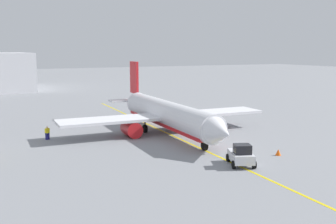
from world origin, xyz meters
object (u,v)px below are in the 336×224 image
(airplane, at_px, (166,115))
(safety_cone_wingtip, at_px, (278,152))
(pushback_tug, at_px, (241,155))
(safety_cone_nose, at_px, (237,150))
(refueling_worker, at_px, (47,133))

(airplane, bearing_deg, safety_cone_wingtip, 18.69)
(airplane, height_order, pushback_tug, airplane)
(safety_cone_nose, bearing_deg, airplane, -171.22)
(safety_cone_wingtip, bearing_deg, safety_cone_nose, -129.12)
(airplane, relative_size, safety_cone_wingtip, 46.79)
(pushback_tug, relative_size, safety_cone_nose, 6.15)
(airplane, distance_m, refueling_worker, 15.88)
(refueling_worker, bearing_deg, safety_cone_wingtip, 47.09)
(airplane, xyz_separation_m, safety_cone_wingtip, (16.19, 5.48, -2.21))
(airplane, distance_m, safety_cone_wingtip, 17.24)
(pushback_tug, relative_size, safety_cone_wingtip, 6.00)
(airplane, bearing_deg, safety_cone_nose, 8.78)
(refueling_worker, height_order, safety_cone_wingtip, refueling_worker)
(airplane, relative_size, safety_cone_nose, 47.95)
(airplane, bearing_deg, refueling_worker, -101.91)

